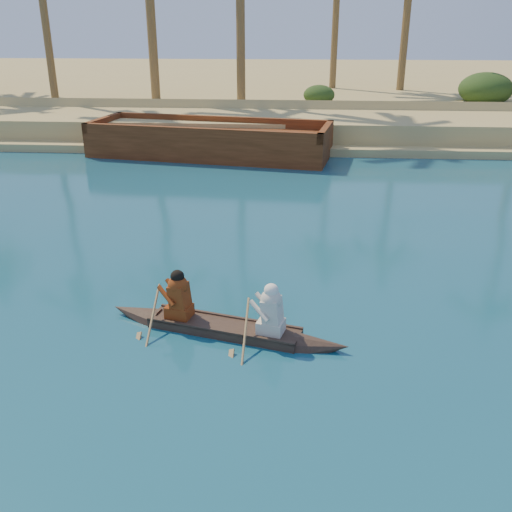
# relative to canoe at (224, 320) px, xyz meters

# --- Properties ---
(sandy_embankment) EXTENTS (150.00, 51.00, 1.50)m
(sandy_embankment) POSITION_rel_canoe_xyz_m (-5.28, 41.15, 0.26)
(sandy_embankment) COLOR tan
(sandy_embankment) RESTS_ON ground
(shrub_cluster) EXTENTS (100.00, 6.00, 2.40)m
(shrub_cluster) POSITION_rel_canoe_xyz_m (-5.28, 25.77, 0.93)
(shrub_cluster) COLOR #1C3513
(shrub_cluster) RESTS_ON ground
(canoe) EXTENTS (5.09, 1.94, 1.40)m
(canoe) POSITION_rel_canoe_xyz_m (0.00, 0.00, 0.00)
(canoe) COLOR #402D22
(canoe) RESTS_ON ground
(barge_mid) EXTENTS (11.42, 5.40, 1.83)m
(barge_mid) POSITION_rel_canoe_xyz_m (-2.69, 16.27, 0.37)
(barge_mid) COLOR brown
(barge_mid) RESTS_ON ground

